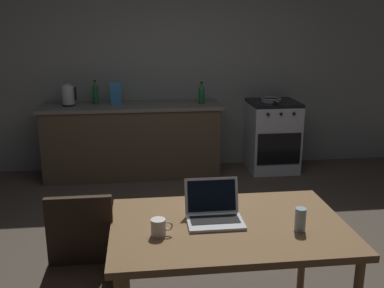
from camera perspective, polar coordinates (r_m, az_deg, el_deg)
ground_plane at (r=3.64m, az=1.87°, el=-15.36°), size 12.00×12.00×0.00m
back_wall at (r=5.76m, az=1.03°, el=10.31°), size 6.40×0.10×2.68m
kitchen_counter at (r=5.52m, az=-7.67°, el=0.53°), size 2.16×0.64×0.90m
stove_oven at (r=5.77m, az=10.27°, el=1.04°), size 0.60×0.62×0.90m
dining_table at (r=2.61m, az=4.70°, el=-11.55°), size 1.34×0.88×0.75m
chair at (r=2.67m, az=-14.25°, el=-15.05°), size 0.40×0.40×0.91m
laptop at (r=2.60m, az=2.85°, el=-8.89°), size 0.32×0.28×0.22m
electric_kettle at (r=5.46m, az=-15.66°, el=6.04°), size 0.17×0.15×0.26m
bottle at (r=5.40m, az=1.23°, el=6.52°), size 0.07×0.07×0.26m
frying_pan at (r=5.63m, az=10.18°, el=5.63°), size 0.25×0.43×0.05m
coffee_mug at (r=2.43m, az=-4.31°, el=-10.65°), size 0.12×0.08×0.09m
drinking_glass at (r=2.54m, az=13.77°, el=-9.44°), size 0.06×0.06×0.13m
cereal_box at (r=5.43m, az=-9.78°, el=6.46°), size 0.13×0.05×0.27m
bottle_b at (r=5.50m, az=-12.34°, el=6.46°), size 0.07×0.07×0.29m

